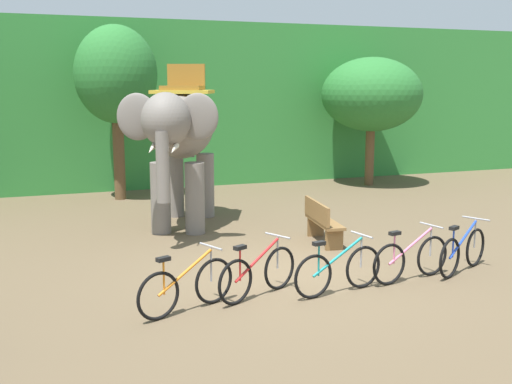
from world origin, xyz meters
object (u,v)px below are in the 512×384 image
Objects in this scene: bike_red at (258,273)px; bike_teal at (339,270)px; bike_pink at (411,258)px; tree_center_left at (372,95)px; wooden_bench at (322,221)px; bike_orange at (187,286)px; tree_center_right at (116,76)px; bike_blue at (463,251)px; elephant at (181,133)px.

bike_red is 1.29m from bike_teal.
bike_teal and bike_pink have the same top height.
tree_center_left is at bearing 57.24° from bike_teal.
tree_center_left is at bearing 51.20° from bike_red.
bike_pink reaches higher than wooden_bench.
bike_orange is 0.95× the size of bike_pink.
wooden_bench is at bearing -63.35° from tree_center_right.
bike_orange is 1.03× the size of bike_blue.
tree_center_left is 2.47× the size of bike_pink.
bike_blue is (5.06, 0.21, 0.00)m from bike_orange.
tree_center_left reaches higher than bike_teal.
bike_orange is (-8.44, -9.25, -2.58)m from tree_center_left.
bike_blue is at bearing 5.51° from bike_teal.
tree_center_left is at bearing -1.63° from tree_center_right.
bike_red is at bearing -128.80° from tree_center_left.
bike_red is at bearing -84.55° from tree_center_right.
bike_blue is (-3.39, -9.05, -2.58)m from tree_center_left.
elephant is (-7.26, -3.93, -0.76)m from tree_center_left.
bike_blue is at bearing -62.95° from tree_center_right.
bike_orange is at bearing -168.48° from bike_red.
bike_teal is at bearing -122.76° from tree_center_left.
bike_orange is at bearing -178.10° from bike_pink.
wooden_bench is at bearing -44.72° from elephant.
bike_pink is at bearing -83.54° from wooden_bench.
bike_pink and bike_blue have the same top height.
bike_blue is at bearing -110.53° from tree_center_left.
bike_pink is at bearing 6.69° from bike_teal.
elephant reaches higher than wooden_bench.
tree_center_right reaches higher than bike_pink.
elephant is 6.15m from bike_pink.
elephant is 2.69× the size of bike_blue.
tree_center_right reaches higher than bike_orange.
wooden_bench is at bearing -127.36° from tree_center_left.
bike_blue is at bearing -61.99° from wooden_bench.
wooden_bench is (2.42, -2.40, -1.72)m from elephant.
tree_center_left is 12.79m from bike_orange.
bike_red is 3.86m from bike_blue.
bike_blue is at bearing 3.97° from bike_pink.
elephant reaches higher than bike_blue.
elephant is at bearing 90.16° from bike_red.
wooden_bench is at bearing 96.46° from bike_pink.
bike_pink is 1.10× the size of wooden_bench.
bike_orange is at bearing -102.56° from elephant.
bike_blue is (3.87, -5.12, -1.82)m from elephant.
bike_red is (1.20, 0.24, 0.00)m from bike_orange.
bike_teal is at bearing -174.49° from bike_blue.
bike_pink is at bearing -176.03° from bike_blue.
wooden_bench is (-4.83, -6.33, -2.49)m from tree_center_left.
tree_center_left reaches higher than bike_orange.
wooden_bench is (2.41, 2.68, 0.09)m from bike_red.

